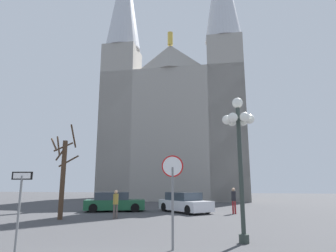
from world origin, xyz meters
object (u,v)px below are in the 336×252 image
cathedral (175,116)px  stop_sign (173,183)px  pedestrian_walking (234,198)px  parked_car_near_white (185,203)px  parked_car_far_green (114,202)px  pedestrian_standing (116,201)px  one_way_arrow_sign (20,201)px  street_lamp (239,138)px  bare_tree (63,173)px

cathedral → stop_sign: 31.37m
stop_sign → pedestrian_walking: stop_sign is taller
parked_car_near_white → parked_car_far_green: same height
cathedral → stop_sign: (4.48, -29.61, -9.33)m
parked_car_near_white → pedestrian_standing: size_ratio=2.60×
stop_sign → one_way_arrow_sign: size_ratio=1.23×
one_way_arrow_sign → street_lamp: bearing=24.1°
one_way_arrow_sign → street_lamp: size_ratio=0.45×
street_lamp → parked_car_near_white: size_ratio=1.22×
street_lamp → pedestrian_walking: 10.44m
bare_tree → pedestrian_standing: bare_tree is taller
cathedral → pedestrian_walking: 21.84m
stop_sign → parked_car_near_white: stop_sign is taller
parked_car_near_white → parked_car_far_green: (-5.35, -0.24, 0.00)m
parked_car_near_white → parked_car_far_green: bearing=-177.4°
street_lamp → parked_car_near_white: (-3.43, 10.59, -3.10)m
bare_tree → parked_car_far_green: size_ratio=1.17×
cathedral → parked_car_far_green: (-1.99, -17.72, -10.73)m
street_lamp → pedestrian_walking: size_ratio=3.01×
street_lamp → cathedral: bearing=103.6°
street_lamp → pedestrian_standing: bearing=139.6°
parked_car_near_white → pedestrian_walking: pedestrian_walking is taller
one_way_arrow_sign → pedestrian_walking: bearing=62.4°
pedestrian_walking → street_lamp: bearing=-90.5°
pedestrian_standing → one_way_arrow_sign: bearing=-88.1°
one_way_arrow_sign → pedestrian_walking: one_way_arrow_sign is taller
parked_car_near_white → parked_car_far_green: 5.36m
pedestrian_walking → pedestrian_standing: 8.24m
parked_car_near_white → pedestrian_walking: 3.58m
cathedral → parked_car_far_green: size_ratio=7.87×
cathedral → street_lamp: cathedral is taller
parked_car_near_white → one_way_arrow_sign: bearing=-103.8°
cathedral → street_lamp: size_ratio=7.03×
stop_sign → bare_tree: bare_tree is taller
bare_tree → pedestrian_standing: size_ratio=3.33×
bare_tree → pedestrian_standing: (3.05, 0.99, -1.66)m
cathedral → bare_tree: size_ratio=6.71×
stop_sign → bare_tree: (-7.81, 6.57, 0.60)m
cathedral → bare_tree: (-3.33, -23.04, -8.72)m
street_lamp → pedestrian_standing: street_lamp is taller
parked_car_far_green → stop_sign: bearing=-61.4°
stop_sign → pedestrian_standing: bearing=122.2°
street_lamp → pedestrian_walking: bearing=89.5°
parked_car_far_green → pedestrian_walking: (8.87, -0.26, 0.41)m
cathedral → parked_car_near_white: cathedral is taller
one_way_arrow_sign → parked_car_far_green: one_way_arrow_sign is taller
street_lamp → bare_tree: 11.35m
parked_car_far_green → pedestrian_standing: (1.71, -4.32, 0.34)m
parked_car_near_white → pedestrian_standing: (-3.64, -4.57, 0.34)m
one_way_arrow_sign → parked_car_near_white: 14.04m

